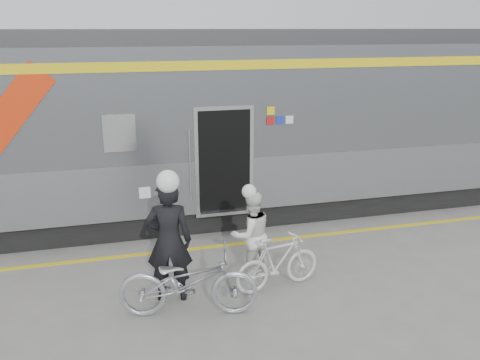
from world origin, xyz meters
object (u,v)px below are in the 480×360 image
object	(u,v)px
bicycle_right	(278,262)
man	(169,241)
bicycle_left	(188,282)
woman	(251,235)

from	to	relation	value
bicycle_right	man	bearing A→B (deg)	74.60
bicycle_left	woman	bearing A→B (deg)	-40.08
man	woman	bearing A→B (deg)	-151.80
man	bicycle_left	bearing A→B (deg)	121.85
man	bicycle_right	xyz separation A→B (m)	(1.74, -0.13, -0.52)
bicycle_right	bicycle_left	bearing A→B (deg)	94.10
woman	bicycle_right	world-z (taller)	woman
woman	bicycle_right	distance (m)	0.69
man	bicycle_left	xyz separation A→B (m)	(0.20, -0.55, -0.44)
bicycle_left	bicycle_right	size ratio (longest dim) A/B	1.34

